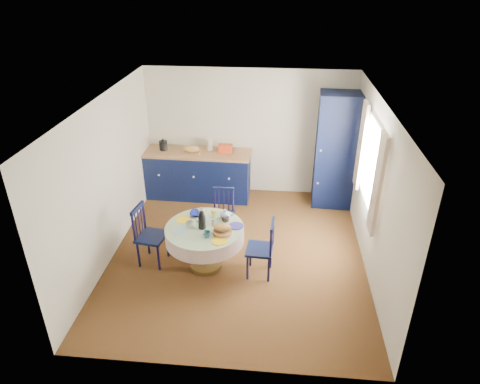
% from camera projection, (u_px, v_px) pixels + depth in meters
% --- Properties ---
extents(floor, '(4.50, 4.50, 0.00)m').
position_uv_depth(floor, '(238.00, 253.00, 6.95)').
color(floor, black).
rests_on(floor, ground).
extents(ceiling, '(4.50, 4.50, 0.00)m').
position_uv_depth(ceiling, '(237.00, 103.00, 5.78)').
color(ceiling, white).
rests_on(ceiling, wall_back).
extents(wall_back, '(4.00, 0.02, 2.50)m').
position_uv_depth(wall_back, '(249.00, 133.00, 8.34)').
color(wall_back, silver).
rests_on(wall_back, floor).
extents(wall_left, '(0.02, 4.50, 2.50)m').
position_uv_depth(wall_left, '(108.00, 179.00, 6.53)').
color(wall_left, silver).
rests_on(wall_left, floor).
extents(wall_right, '(0.02, 4.50, 2.50)m').
position_uv_depth(wall_right, '(375.00, 191.00, 6.20)').
color(wall_right, silver).
rests_on(wall_right, floor).
extents(window, '(0.10, 1.74, 1.45)m').
position_uv_depth(window, '(370.00, 165.00, 6.34)').
color(window, white).
rests_on(window, wall_right).
extents(kitchen_counter, '(2.14, 0.71, 1.19)m').
position_uv_depth(kitchen_counter, '(197.00, 174.00, 8.48)').
color(kitchen_counter, black).
rests_on(kitchen_counter, floor).
extents(pantry_cabinet, '(0.79, 0.58, 2.19)m').
position_uv_depth(pantry_cabinet, '(336.00, 151.00, 7.93)').
color(pantry_cabinet, black).
rests_on(pantry_cabinet, floor).
extents(dining_table, '(1.18, 1.18, 0.99)m').
position_uv_depth(dining_table, '(205.00, 234.00, 6.39)').
color(dining_table, brown).
rests_on(dining_table, floor).
extents(chair_left, '(0.48, 0.49, 0.97)m').
position_uv_depth(chair_left, '(149.00, 235.00, 6.55)').
color(chair_left, black).
rests_on(chair_left, floor).
extents(chair_far, '(0.40, 0.38, 0.88)m').
position_uv_depth(chair_far, '(223.00, 214.00, 7.20)').
color(chair_far, black).
rests_on(chair_far, floor).
extents(chair_right, '(0.41, 0.43, 0.92)m').
position_uv_depth(chair_right, '(262.00, 248.00, 6.29)').
color(chair_right, black).
rests_on(chair_right, floor).
extents(mug_a, '(0.12, 0.12, 0.09)m').
position_uv_depth(mug_a, '(190.00, 224.00, 6.32)').
color(mug_a, silver).
rests_on(mug_a, dining_table).
extents(mug_b, '(0.11, 0.11, 0.10)m').
position_uv_depth(mug_b, '(207.00, 234.00, 6.08)').
color(mug_b, '#285765').
rests_on(mug_b, dining_table).
extents(mug_c, '(0.11, 0.11, 0.09)m').
position_uv_depth(mug_c, '(226.00, 220.00, 6.45)').
color(mug_c, black).
rests_on(mug_c, dining_table).
extents(mug_d, '(0.11, 0.11, 0.10)m').
position_uv_depth(mug_d, '(201.00, 212.00, 6.63)').
color(mug_d, silver).
rests_on(mug_d, dining_table).
extents(cobalt_bowl, '(0.22, 0.22, 0.05)m').
position_uv_depth(cobalt_bowl, '(197.00, 214.00, 6.63)').
color(cobalt_bowl, '#080E6A').
rests_on(cobalt_bowl, dining_table).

